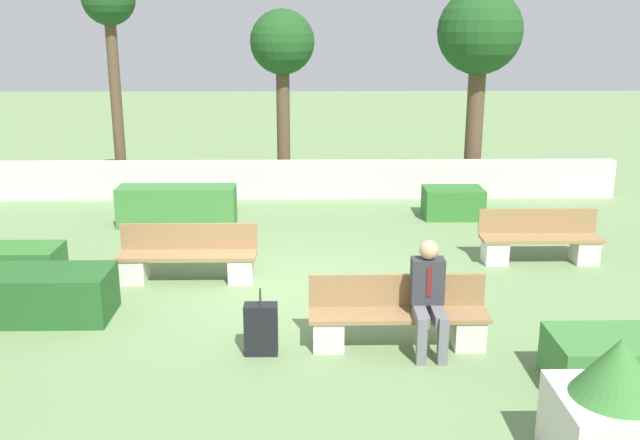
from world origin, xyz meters
TOP-DOWN VIEW (x-y plane):
  - ground_plane at (0.00, 0.00)m, footprint 60.00×60.00m
  - perimeter_wall at (0.00, 5.51)m, footprint 13.75×0.30m
  - bench_front at (1.26, -1.85)m, footprint 2.12×0.49m
  - bench_left_side at (3.91, 1.17)m, footprint 1.91×0.48m
  - bench_right_side at (-1.59, 0.41)m, footprint 2.04×0.48m
  - person_seated_man at (1.59, -1.99)m, footprint 0.38×0.64m
  - hedge_block_near_left at (-3.39, -0.94)m, footprint 2.05×0.87m
  - hedge_block_near_right at (3.05, 3.87)m, footprint 1.15×0.74m
  - hedge_block_mid_left at (3.41, -2.87)m, footprint 1.31×0.87m
  - hedge_block_mid_right at (-2.27, 3.41)m, footprint 2.19×0.63m
  - hedge_block_far_right at (-4.30, 0.27)m, footprint 1.76×0.73m
  - planter_corner_left at (2.76, -4.35)m, footprint 0.95×0.95m
  - suitcase at (-0.35, -2.04)m, footprint 0.38×0.21m
  - tree_leftmost at (-4.07, 6.45)m, footprint 1.15×1.15m
  - tree_center_left at (-0.35, 6.74)m, footprint 1.44×1.44m
  - tree_center_right at (3.98, 6.41)m, footprint 1.87×1.87m

SIDE VIEW (x-z plane):
  - ground_plane at x=0.00m, z-range 0.00..0.00m
  - hedge_block_mid_left at x=3.41m, z-range 0.00..0.56m
  - hedge_block_far_right at x=-4.30m, z-range 0.00..0.58m
  - hedge_block_near_right at x=3.05m, z-range 0.00..0.59m
  - suitcase at x=-0.35m, z-range -0.10..0.71m
  - bench_left_side at x=3.91m, z-range -0.10..0.73m
  - hedge_block_near_left at x=-3.39m, z-range 0.00..0.64m
  - bench_right_side at x=-1.59m, z-range -0.09..0.74m
  - bench_front at x=1.26m, z-range -0.09..0.74m
  - hedge_block_mid_right at x=-2.27m, z-range 0.00..0.75m
  - perimeter_wall at x=0.00m, z-range 0.00..0.82m
  - planter_corner_left at x=2.76m, z-range -0.06..1.18m
  - person_seated_man at x=1.59m, z-range 0.07..1.39m
  - tree_center_left at x=-0.35m, z-range 1.13..5.14m
  - tree_center_right at x=3.98m, z-range 1.16..5.61m
  - tree_leftmost at x=-4.07m, z-range 1.51..6.29m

